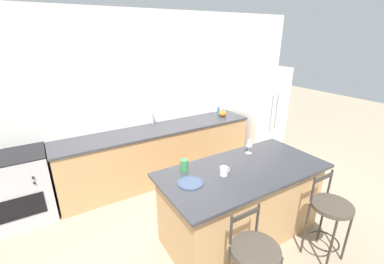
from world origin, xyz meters
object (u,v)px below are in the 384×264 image
bar_stool_far (329,214)px  pumpkin_decoration (223,114)px  coffee_mug (224,171)px  bar_stool_near (254,260)px  wine_glass (249,142)px  tumbler_cup (184,165)px  oven_range (17,188)px  refrigerator (258,112)px  soap_bottle (219,111)px  dinner_plate (190,183)px

bar_stool_far → pumpkin_decoration: size_ratio=6.95×
coffee_mug → pumpkin_decoration: bearing=52.9°
bar_stool_far → pumpkin_decoration: (0.44, 2.44, 0.40)m
bar_stool_near → pumpkin_decoration: (1.54, 2.46, 0.40)m
bar_stool_near → wine_glass: bearing=50.2°
bar_stool_near → pumpkin_decoration: 2.93m
tumbler_cup → pumpkin_decoration: bearing=40.8°
wine_glass → bar_stool_far: bearing=-78.2°
bar_stool_far → tumbler_cup: bearing=137.2°
bar_stool_far → pumpkin_decoration: pumpkin_decoration is taller
oven_range → wine_glass: wine_glass is taller
refrigerator → pumpkin_decoration: refrigerator is taller
refrigerator → tumbler_cup: size_ratio=13.02×
bar_stool_near → soap_bottle: soap_bottle is taller
refrigerator → bar_stool_far: (-1.29, -2.39, -0.31)m
refrigerator → wine_glass: 2.03m
tumbler_cup → refrigerator: bearing=28.5°
oven_range → coffee_mug: coffee_mug is taller
bar_stool_far → dinner_plate: bar_stool_far is taller
bar_stool_near → tumbler_cup: size_ratio=7.28×
oven_range → wine_glass: (2.65, -1.44, 0.59)m
oven_range → bar_stool_far: bar_stool_far is taller
bar_stool_far → tumbler_cup: size_ratio=7.28×
bar_stool_far → dinner_plate: 1.51m
wine_glass → oven_range: bearing=151.5°
dinner_plate → wine_glass: wine_glass is taller
refrigerator → wine_glass: size_ratio=8.27×
bar_stool_far → pumpkin_decoration: 2.51m
dinner_plate → tumbler_cup: size_ratio=2.00×
dinner_plate → coffee_mug: size_ratio=2.22×
dinner_plate → pumpkin_decoration: (1.67, 1.63, 0.06)m
tumbler_cup → bar_stool_near: bearing=-87.3°
wine_glass → coffee_mug: (-0.61, -0.27, -0.10)m
bar_stool_near → wine_glass: (0.88, 1.06, 0.49)m
soap_bottle → dinner_plate: bearing=-133.3°
soap_bottle → bar_stool_near: bearing=-120.9°
soap_bottle → oven_range: bearing=-177.5°
tumbler_cup → pumpkin_decoration: pumpkin_decoration is taller
wine_glass → coffee_mug: bearing=-155.7°
wine_glass → pumpkin_decoration: (0.66, 1.40, -0.09)m
wine_glass → pumpkin_decoration: bearing=64.9°
dinner_plate → coffee_mug: (0.40, -0.04, 0.04)m
oven_range → wine_glass: bearing=-28.5°
pumpkin_decoration → soap_bottle: (0.04, 0.18, 0.00)m
oven_range → soap_bottle: (3.34, 0.15, 0.51)m
refrigerator → bar_stool_near: (-2.39, -2.41, -0.31)m
bar_stool_far → dinner_plate: bearing=146.7°
bar_stool_far → tumbler_cup: (-1.15, 1.07, 0.41)m
soap_bottle → refrigerator: bearing=-15.7°
bar_stool_near → refrigerator: bearing=45.3°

